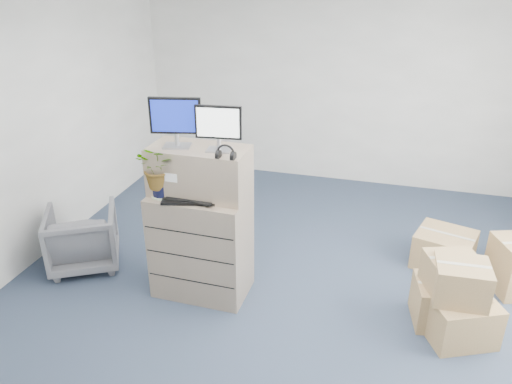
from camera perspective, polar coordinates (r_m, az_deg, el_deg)
ground at (r=4.98m, az=3.78°, el=-13.92°), size 7.00×7.00×0.00m
wall_back at (r=7.56m, az=9.90°, el=11.37°), size 6.00×0.02×2.80m
filing_cabinet_lower at (r=5.04m, az=-6.27°, el=-5.96°), size 0.94×0.59×1.09m
filing_cabinet_upper at (r=4.74m, az=-6.46°, el=2.43°), size 0.94×0.49×0.47m
monitor_left at (r=4.62m, az=-9.19°, el=8.18°), size 0.47×0.23×0.47m
monitor_right at (r=4.48m, az=-4.33°, el=7.55°), size 0.42×0.19×0.42m
headphones at (r=4.36m, az=-3.48°, el=4.44°), size 0.17×0.02×0.17m
keyboard at (r=4.68m, az=-7.56°, el=-0.88°), size 0.54×0.32×0.03m
mouse at (r=4.57m, az=-3.48°, el=-1.32°), size 0.11×0.07×0.03m
water_bottle at (r=4.77m, az=-5.66°, el=1.49°), size 0.08×0.08×0.30m
phone_dock at (r=4.86m, az=-6.90°, el=0.62°), size 0.07×0.06×0.15m
external_drive at (r=4.74m, az=-2.78°, el=-0.06°), size 0.26×0.23×0.07m
tissue_box at (r=4.72m, az=-2.59°, el=0.84°), size 0.26×0.17×0.09m
potted_plant at (r=4.73m, az=-10.93°, el=2.15°), size 0.48×0.51×0.42m
office_chair at (r=5.84m, az=-19.23°, el=-4.68°), size 0.96×0.95×0.74m
cardboard_boxes at (r=5.43m, az=24.07°, el=-8.91°), size 1.66×1.91×0.76m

